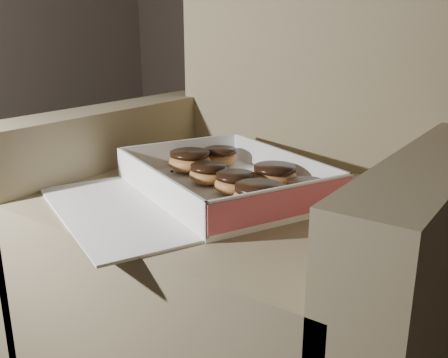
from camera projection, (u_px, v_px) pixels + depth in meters
armchair at (251, 236)px, 1.11m from camera, size 0.88×0.75×0.92m
bakery_box at (206, 189)px, 0.99m from camera, size 0.57×0.60×0.07m
donut_a at (275, 176)px, 1.02m from camera, size 0.09×0.09×0.05m
donut_b at (259, 196)px, 0.89m from camera, size 0.09×0.09×0.05m
donut_c at (235, 183)px, 0.98m from camera, size 0.08×0.08×0.04m
donut_d at (190, 161)px, 1.13m from camera, size 0.10×0.10×0.05m
donut_e at (208, 174)px, 1.04m from camera, size 0.08×0.08×0.04m
donut_f at (220, 156)px, 1.18m from camera, size 0.08×0.08×0.04m
donut_g at (307, 191)px, 0.93m from camera, size 0.08×0.08×0.04m
crumb_a at (233, 202)px, 0.94m from camera, size 0.01×0.01×0.00m
crumb_b at (193, 196)px, 0.97m from camera, size 0.01×0.01×0.00m
crumb_c at (237, 212)px, 0.88m from camera, size 0.01×0.01×0.00m
crumb_d at (172, 171)px, 1.13m from camera, size 0.01×0.01×0.00m
crumb_e at (181, 190)px, 1.00m from camera, size 0.01×0.01×0.00m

